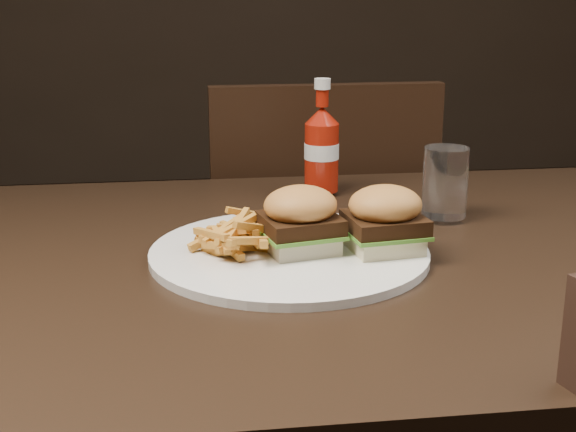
{
  "coord_description": "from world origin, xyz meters",
  "views": [
    {
      "loc": [
        -0.23,
        -0.93,
        1.08
      ],
      "look_at": [
        -0.11,
        -0.0,
        0.8
      ],
      "focal_mm": 50.0,
      "sensor_mm": 36.0,
      "label": 1
    }
  ],
  "objects": [
    {
      "name": "tumbler",
      "position": [
        0.13,
        0.12,
        0.81
      ],
      "size": [
        0.07,
        0.07,
        0.1
      ],
      "primitive_type": "cylinder",
      "rotation": [
        0.0,
        0.0,
        0.19
      ],
      "color": "white",
      "rests_on": "dining_table"
    },
    {
      "name": "chair_far",
      "position": [
        0.02,
        0.65,
        0.43
      ],
      "size": [
        0.45,
        0.45,
        0.04
      ],
      "primitive_type": "cube",
      "rotation": [
        0.0,
        0.0,
        3.16
      ],
      "color": "black",
      "rests_on": "ground"
    },
    {
      "name": "plate",
      "position": [
        -0.11,
        -0.01,
        0.76
      ],
      "size": [
        0.34,
        0.34,
        0.01
      ],
      "primitive_type": "cylinder",
      "color": "white",
      "rests_on": "dining_table"
    },
    {
      "name": "dining_table",
      "position": [
        0.0,
        0.0,
        0.73
      ],
      "size": [
        1.2,
        0.8,
        0.04
      ],
      "primitive_type": "cube",
      "color": "black",
      "rests_on": "ground"
    },
    {
      "name": "sandwich_half_a",
      "position": [
        -0.09,
        -0.02,
        0.77
      ],
      "size": [
        0.09,
        0.09,
        0.02
      ],
      "primitive_type": "cube",
      "rotation": [
        0.0,
        0.0,
        0.21
      ],
      "color": "beige",
      "rests_on": "plate"
    },
    {
      "name": "fries_pile",
      "position": [
        -0.17,
        -0.01,
        0.78
      ],
      "size": [
        0.14,
        0.14,
        0.04
      ],
      "primitive_type": null,
      "rotation": [
        0.0,
        0.0,
        0.35
      ],
      "color": "#B56E28",
      "rests_on": "plate"
    },
    {
      "name": "ketchup_bottle",
      "position": [
        -0.02,
        0.27,
        0.81
      ],
      "size": [
        0.07,
        0.07,
        0.11
      ],
      "primitive_type": "cylinder",
      "rotation": [
        0.0,
        0.0,
        0.28
      ],
      "color": "#97180A",
      "rests_on": "dining_table"
    },
    {
      "name": "sandwich_half_b",
      "position": [
        0.01,
        -0.03,
        0.77
      ],
      "size": [
        0.09,
        0.08,
        0.02
      ],
      "primitive_type": "cube",
      "rotation": [
        0.0,
        0.0,
        0.12
      ],
      "color": "#F8EFB7",
      "rests_on": "plate"
    }
  ]
}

